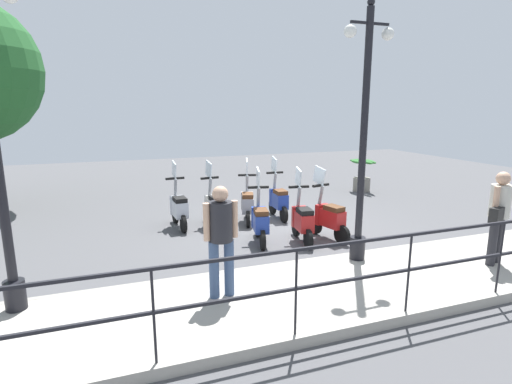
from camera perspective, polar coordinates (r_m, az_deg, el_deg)
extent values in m
plane|color=#4C4C4F|center=(9.19, 3.37, -5.52)|extent=(28.00, 28.00, 0.00)
cube|color=#A39E93|center=(6.55, 14.75, -12.71)|extent=(2.20, 20.00, 0.15)
cube|color=gray|center=(7.36, 10.07, -9.65)|extent=(0.10, 20.00, 0.15)
cube|color=black|center=(5.42, 21.38, -5.69)|extent=(0.04, 16.00, 0.04)
cube|color=black|center=(5.58, 21.00, -10.33)|extent=(0.04, 16.00, 0.04)
cylinder|color=black|center=(6.71, 31.50, -8.03)|extent=(0.03, 0.03, 1.05)
cylinder|color=black|center=(5.60, 20.96, -10.83)|extent=(0.03, 0.03, 1.05)
cylinder|color=black|center=(4.77, 5.72, -14.14)|extent=(0.03, 0.03, 1.05)
cylinder|color=black|center=(4.39, -14.39, -16.93)|extent=(0.03, 0.03, 1.05)
cylinder|color=black|center=(7.30, 14.28, -7.73)|extent=(0.26, 0.26, 0.40)
cylinder|color=black|center=(6.90, 15.09, 7.11)|extent=(0.12, 0.12, 4.16)
cube|color=black|center=(7.00, 15.97, 22.18)|extent=(0.04, 0.70, 0.04)
sphere|color=white|center=(7.18, 18.33, 20.64)|extent=(0.20, 0.20, 0.20)
sphere|color=white|center=(6.78, 13.31, 21.45)|extent=(0.20, 0.20, 0.20)
sphere|color=black|center=(7.06, 16.13, 24.65)|extent=(0.12, 0.12, 0.12)
cylinder|color=black|center=(6.29, -31.16, -12.46)|extent=(0.26, 0.26, 0.40)
cylinder|color=#28282D|center=(8.02, 31.24, -5.78)|extent=(0.14, 0.14, 0.82)
cylinder|color=#28282D|center=(7.81, 30.72, -6.15)|extent=(0.14, 0.14, 0.82)
cylinder|color=beige|center=(7.75, 31.53, -1.13)|extent=(0.41, 0.41, 0.55)
sphere|color=tan|center=(7.68, 31.84, 1.67)|extent=(0.22, 0.22, 0.22)
cylinder|color=tan|center=(7.94, 31.99, -0.80)|extent=(0.09, 0.09, 0.52)
cylinder|color=tan|center=(7.56, 31.06, -1.25)|extent=(0.09, 0.09, 0.52)
cube|color=black|center=(7.53, 31.11, -2.79)|extent=(0.23, 0.31, 0.24)
cylinder|color=#384C70|center=(5.67, -6.00, -11.00)|extent=(0.14, 0.14, 0.82)
cylinder|color=#384C70|center=(5.73, -3.86, -10.70)|extent=(0.14, 0.14, 0.82)
cylinder|color=#232328|center=(5.47, -5.06, -4.23)|extent=(0.33, 0.33, 0.55)
sphere|color=tan|center=(5.38, -5.13, -0.29)|extent=(0.22, 0.22, 0.22)
cylinder|color=tan|center=(5.41, -7.08, -4.29)|extent=(0.09, 0.09, 0.52)
cylinder|color=tan|center=(5.53, -3.08, -3.87)|extent=(0.09, 0.09, 0.52)
cylinder|color=slate|center=(13.84, 14.84, 1.06)|extent=(0.56, 0.56, 0.45)
cylinder|color=brown|center=(13.77, 14.95, 3.00)|extent=(0.10, 0.10, 0.50)
ellipsoid|color=#2D6B2D|center=(13.93, 14.43, 4.37)|extent=(0.56, 0.16, 0.10)
ellipsoid|color=#2D6B2D|center=(13.52, 15.62, 4.09)|extent=(0.56, 0.16, 0.10)
ellipsoid|color=#2D6B2D|center=(13.58, 14.15, 4.20)|extent=(0.56, 0.16, 0.10)
ellipsoid|color=#2D6B2D|center=(13.87, 15.87, 4.26)|extent=(0.56, 0.16, 0.10)
ellipsoid|color=#2D6B2D|center=(13.77, 13.97, 4.31)|extent=(0.56, 0.16, 0.10)
ellipsoid|color=#2D6B2D|center=(13.68, 16.07, 4.15)|extent=(0.56, 0.16, 0.10)
cylinder|color=black|center=(8.99, 8.39, -4.71)|extent=(0.41, 0.17, 0.40)
cylinder|color=black|center=(8.42, 12.19, -6.01)|extent=(0.41, 0.17, 0.40)
cube|color=#B21E1E|center=(8.56, 10.69, -3.69)|extent=(0.65, 0.42, 0.36)
cube|color=#B21E1E|center=(8.76, 9.37, -3.15)|extent=(0.19, 0.32, 0.44)
cube|color=#4C2D19|center=(8.46, 11.08, -2.29)|extent=(0.45, 0.35, 0.10)
cylinder|color=gray|center=(8.72, 9.18, -0.81)|extent=(0.19, 0.11, 0.55)
cube|color=black|center=(8.66, 9.24, 0.96)|extent=(0.16, 0.44, 0.05)
cube|color=silver|center=(8.67, 9.02, 2.32)|extent=(0.38, 0.12, 0.42)
cylinder|color=black|center=(8.79, 5.71, -5.02)|extent=(0.41, 0.14, 0.40)
cylinder|color=black|center=(8.05, 7.47, -6.70)|extent=(0.41, 0.14, 0.40)
cube|color=#B21E1E|center=(8.26, 6.78, -4.15)|extent=(0.63, 0.36, 0.36)
cube|color=#B21E1E|center=(8.52, 6.17, -3.49)|extent=(0.16, 0.31, 0.44)
cube|color=black|center=(8.13, 6.97, -2.73)|extent=(0.43, 0.31, 0.10)
cylinder|color=gray|center=(8.49, 6.10, -1.07)|extent=(0.19, 0.10, 0.55)
cube|color=black|center=(8.43, 6.14, 0.75)|extent=(0.12, 0.44, 0.05)
cube|color=silver|center=(8.45, 6.05, 2.15)|extent=(0.39, 0.09, 0.42)
cylinder|color=black|center=(8.71, 0.19, -5.13)|extent=(0.41, 0.17, 0.40)
cylinder|color=black|center=(7.93, 0.97, -6.89)|extent=(0.41, 0.17, 0.40)
cube|color=navy|center=(8.15, 0.65, -4.28)|extent=(0.65, 0.40, 0.36)
cube|color=navy|center=(8.42, 0.38, -3.60)|extent=(0.18, 0.32, 0.44)
cube|color=#4C2D19|center=(8.02, 0.72, -2.84)|extent=(0.45, 0.34, 0.10)
cylinder|color=gray|center=(8.39, 0.33, -1.15)|extent=(0.19, 0.11, 0.55)
cube|color=black|center=(8.33, 0.33, 0.69)|extent=(0.16, 0.44, 0.05)
cube|color=silver|center=(8.36, 0.28, 2.11)|extent=(0.38, 0.11, 0.42)
cylinder|color=black|center=(10.54, 2.38, -2.08)|extent=(0.40, 0.10, 0.40)
cylinder|color=black|center=(9.78, 4.00, -3.22)|extent=(0.40, 0.10, 0.40)
cube|color=navy|center=(10.01, 3.34, -1.20)|extent=(0.61, 0.31, 0.36)
cube|color=navy|center=(10.27, 2.78, -0.74)|extent=(0.13, 0.31, 0.44)
cube|color=#4C2D19|center=(9.90, 3.50, 0.01)|extent=(0.41, 0.28, 0.10)
cylinder|color=gray|center=(10.26, 2.69, 1.27)|extent=(0.19, 0.08, 0.55)
cube|color=black|center=(10.21, 2.70, 2.79)|extent=(0.08, 0.44, 0.05)
cube|color=silver|center=(10.23, 2.60, 3.94)|extent=(0.39, 0.05, 0.42)
cylinder|color=black|center=(10.17, -1.30, -2.60)|extent=(0.41, 0.19, 0.40)
cylinder|color=black|center=(9.37, -1.14, -3.88)|extent=(0.41, 0.19, 0.40)
cube|color=gray|center=(9.61, -1.21, -1.74)|extent=(0.66, 0.44, 0.36)
cube|color=gray|center=(9.89, -1.27, -1.23)|extent=(0.20, 0.32, 0.44)
cube|color=#4C2D19|center=(9.49, -1.21, -0.49)|extent=(0.46, 0.37, 0.10)
cylinder|color=gray|center=(9.87, -1.29, 0.86)|extent=(0.20, 0.12, 0.55)
cube|color=black|center=(9.83, -1.29, 2.43)|extent=(0.19, 0.44, 0.05)
cube|color=silver|center=(9.85, -1.31, 3.64)|extent=(0.38, 0.14, 0.42)
cylinder|color=black|center=(9.83, -6.82, -3.20)|extent=(0.41, 0.13, 0.40)
cylinder|color=black|center=(9.09, -4.93, -4.43)|extent=(0.41, 0.13, 0.40)
cube|color=beige|center=(9.31, -5.76, -2.26)|extent=(0.63, 0.36, 0.36)
cube|color=beige|center=(9.57, -6.42, -1.76)|extent=(0.16, 0.31, 0.44)
cube|color=black|center=(9.19, -5.62, -0.97)|extent=(0.43, 0.31, 0.10)
cylinder|color=gray|center=(9.54, -6.60, 0.39)|extent=(0.19, 0.09, 0.55)
cube|color=black|center=(9.49, -6.64, 2.01)|extent=(0.12, 0.44, 0.05)
cube|color=silver|center=(9.52, -6.80, 3.25)|extent=(0.39, 0.08, 0.42)
cylinder|color=black|center=(9.91, -11.47, -3.24)|extent=(0.40, 0.11, 0.40)
cylinder|color=black|center=(9.13, -10.32, -4.52)|extent=(0.40, 0.11, 0.40)
cube|color=#B7BCC6|center=(9.36, -10.87, -2.34)|extent=(0.62, 0.32, 0.36)
cube|color=#B7BCC6|center=(9.63, -11.27, -1.82)|extent=(0.14, 0.31, 0.44)
cube|color=black|center=(9.24, -10.82, -1.06)|extent=(0.42, 0.29, 0.10)
cylinder|color=gray|center=(9.61, -11.43, 0.31)|extent=(0.19, 0.08, 0.55)
cube|color=black|center=(9.56, -11.50, 1.92)|extent=(0.09, 0.44, 0.05)
cube|color=silver|center=(9.59, -11.63, 3.16)|extent=(0.39, 0.06, 0.42)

